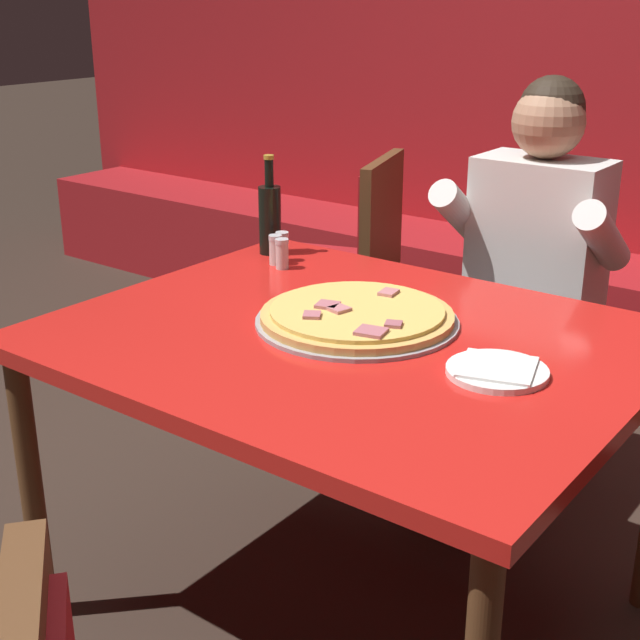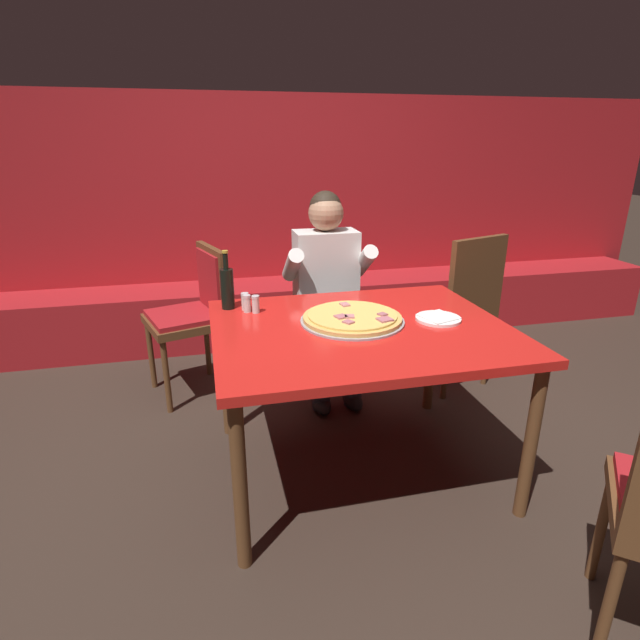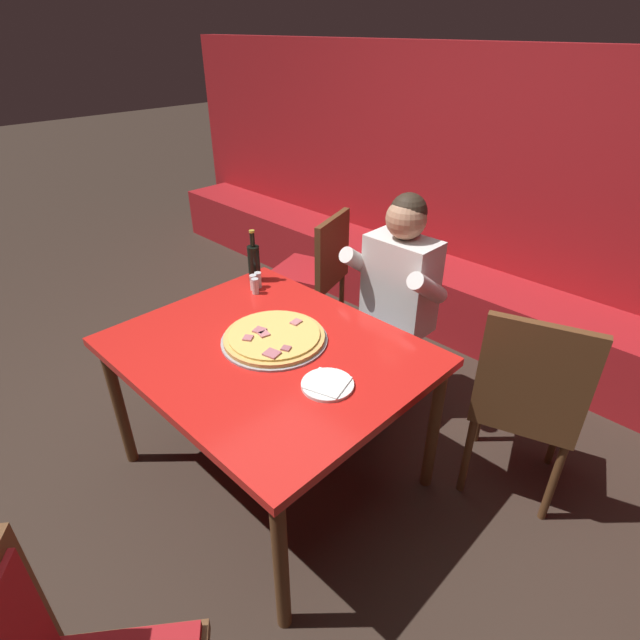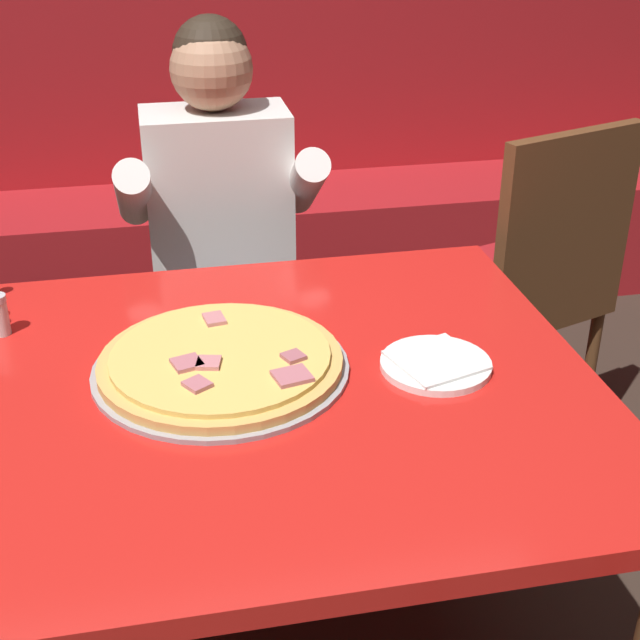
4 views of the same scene
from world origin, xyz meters
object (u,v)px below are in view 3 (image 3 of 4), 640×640
at_px(shaker_red_pepper_flakes, 258,281).
at_px(shaker_black_pepper, 253,283).
at_px(main_dining_table, 268,361).
at_px(pizza, 274,337).
at_px(plate_white_paper, 327,384).
at_px(dining_chair_side_aisle, 316,268).
at_px(dining_chair_near_left, 528,394).
at_px(diner_seated_blue_shirt, 390,301).
at_px(shaker_oregano, 255,287).
at_px(beer_bottle, 254,262).

xyz_separation_m(shaker_red_pepper_flakes, shaker_black_pepper, (0.01, -0.04, 0.00)).
height_order(main_dining_table, pizza, pizza).
height_order(plate_white_paper, dining_chair_side_aisle, dining_chair_side_aisle).
distance_m(shaker_red_pepper_flakes, dining_chair_near_left, 1.45).
bearing_deg(shaker_black_pepper, diner_seated_blue_shirt, 42.76).
distance_m(shaker_oregano, dining_chair_near_left, 1.42).
relative_size(pizza, plate_white_paper, 2.29).
relative_size(beer_bottle, diner_seated_blue_shirt, 0.23).
bearing_deg(shaker_black_pepper, plate_white_paper, -20.62).
distance_m(beer_bottle, dining_chair_near_left, 1.53).
xyz_separation_m(plate_white_paper, shaker_black_pepper, (-0.86, 0.32, 0.03)).
height_order(plate_white_paper, dining_chair_near_left, dining_chair_near_left).
relative_size(pizza, diner_seated_blue_shirt, 0.38).
bearing_deg(dining_chair_near_left, main_dining_table, -140.85).
height_order(main_dining_table, shaker_red_pepper_flakes, shaker_red_pepper_flakes).
xyz_separation_m(shaker_red_pepper_flakes, dining_chair_side_aisle, (-0.26, 0.70, -0.24)).
xyz_separation_m(pizza, dining_chair_side_aisle, (-0.72, 0.99, -0.22)).
height_order(pizza, shaker_oregano, shaker_oregano).
relative_size(plate_white_paper, dining_chair_near_left, 0.21).
xyz_separation_m(beer_bottle, dining_chair_side_aisle, (-0.18, 0.66, -0.31)).
bearing_deg(shaker_red_pepper_flakes, shaker_black_pepper, -80.97).
bearing_deg(plate_white_paper, pizza, 170.17).
height_order(diner_seated_blue_shirt, dining_chair_near_left, diner_seated_blue_shirt).
bearing_deg(beer_bottle, dining_chair_near_left, 12.92).
relative_size(pizza, dining_chair_side_aisle, 0.51).
xyz_separation_m(shaker_black_pepper, dining_chair_near_left, (1.38, 0.42, -0.21)).
height_order(shaker_oregano, diner_seated_blue_shirt, diner_seated_blue_shirt).
relative_size(shaker_red_pepper_flakes, shaker_oregano, 1.00).
bearing_deg(pizza, dining_chair_near_left, 36.10).
bearing_deg(beer_bottle, shaker_oregano, -38.35).
height_order(diner_seated_blue_shirt, dining_chair_side_aisle, diner_seated_blue_shirt).
bearing_deg(diner_seated_blue_shirt, shaker_oregano, -133.89).
bearing_deg(diner_seated_blue_shirt, dining_chair_side_aisle, 163.52).
relative_size(main_dining_table, dining_chair_near_left, 1.31).
xyz_separation_m(main_dining_table, dining_chair_side_aisle, (-0.74, 1.05, -0.13)).
distance_m(beer_bottle, dining_chair_side_aisle, 0.75).
bearing_deg(diner_seated_blue_shirt, dining_chair_near_left, -5.62).
bearing_deg(pizza, shaker_red_pepper_flakes, 147.97).
distance_m(beer_bottle, shaker_oregano, 0.18).
xyz_separation_m(beer_bottle, diner_seated_blue_shirt, (0.62, 0.42, -0.17)).
relative_size(main_dining_table, dining_chair_side_aisle, 1.41).
height_order(main_dining_table, plate_white_paper, plate_white_paper).
relative_size(beer_bottle, dining_chair_near_left, 0.29).
height_order(main_dining_table, shaker_black_pepper, shaker_black_pepper).
bearing_deg(main_dining_table, pizza, 109.74).
bearing_deg(shaker_red_pepper_flakes, dining_chair_near_left, 15.29).
height_order(plate_white_paper, shaker_oregano, shaker_oregano).
distance_m(shaker_oregano, dining_chair_side_aisle, 0.85).
bearing_deg(dining_chair_side_aisle, plate_white_paper, -43.34).
xyz_separation_m(shaker_oregano, dining_chair_near_left, (1.34, 0.44, -0.21)).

